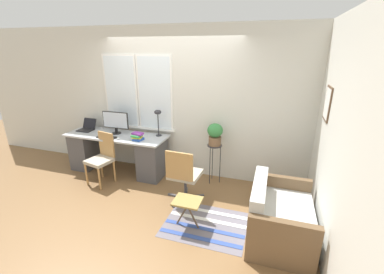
{
  "coord_description": "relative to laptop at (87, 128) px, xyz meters",
  "views": [
    {
      "loc": [
        1.78,
        -3.6,
        2.32
      ],
      "look_at": [
        0.55,
        0.16,
        0.94
      ],
      "focal_mm": 24.0,
      "sensor_mm": 36.0,
      "label": 1
    }
  ],
  "objects": [
    {
      "name": "ground_plane",
      "position": [
        1.74,
        -0.41,
        -0.8
      ],
      "size": [
        14.0,
        14.0,
        0.0
      ],
      "primitive_type": "plane",
      "color": "brown"
    },
    {
      "name": "wall_back_with_window",
      "position": [
        1.71,
        0.33,
        0.55
      ],
      "size": [
        9.0,
        0.12,
        2.7
      ],
      "color": "silver",
      "rests_on": "ground_plane"
    },
    {
      "name": "wall_right_with_picture",
      "position": [
        4.22,
        -0.41,
        0.55
      ],
      "size": [
        0.08,
        9.0,
        2.7
      ],
      "color": "silver",
      "rests_on": "ground_plane"
    },
    {
      "name": "desk",
      "position": [
        0.73,
        -0.08,
        -0.4
      ],
      "size": [
        1.96,
        0.65,
        0.75
      ],
      "color": "#B2B7BC",
      "rests_on": "ground_plane"
    },
    {
      "name": "laptop",
      "position": [
        0.0,
        0.0,
        0.0
      ],
      "size": [
        0.29,
        0.3,
        0.21
      ],
      "color": "black",
      "rests_on": "desk"
    },
    {
      "name": "monitor",
      "position": [
        0.69,
        -0.0,
        0.19
      ],
      "size": [
        0.54,
        0.17,
        0.43
      ],
      "color": "black",
      "rests_on": "desk"
    },
    {
      "name": "keyboard",
      "position": [
        0.65,
        -0.27,
        -0.04
      ],
      "size": [
        0.37,
        0.13,
        0.02
      ],
      "color": "black",
      "rests_on": "desk"
    },
    {
      "name": "mouse",
      "position": [
        0.91,
        -0.28,
        -0.03
      ],
      "size": [
        0.04,
        0.07,
        0.03
      ],
      "color": "silver",
      "rests_on": "desk"
    },
    {
      "name": "desk_lamp",
      "position": [
        1.52,
        0.12,
        0.35
      ],
      "size": [
        0.13,
        0.13,
        0.5
      ],
      "color": "#2D2D33",
      "rests_on": "desk"
    },
    {
      "name": "book_stack",
      "position": [
        1.27,
        -0.22,
        0.02
      ],
      "size": [
        0.21,
        0.18,
        0.14
      ],
      "color": "#2851B2",
      "rests_on": "desk"
    },
    {
      "name": "desk_chair_wooden",
      "position": [
        0.71,
        -0.54,
        -0.32
      ],
      "size": [
        0.47,
        0.48,
        0.91
      ],
      "rotation": [
        0.0,
        0.0,
        -0.22
      ],
      "color": "#B2844C",
      "rests_on": "ground_plane"
    },
    {
      "name": "office_chair_swivel",
      "position": [
        2.3,
        -0.69,
        -0.32
      ],
      "size": [
        0.58,
        0.6,
        0.9
      ],
      "rotation": [
        0.0,
        0.0,
        3.1
      ],
      "color": "#47474C",
      "rests_on": "ground_plane"
    },
    {
      "name": "couch_loveseat",
      "position": [
        3.72,
        -1.07,
        -0.53
      ],
      "size": [
        0.75,
        1.12,
        0.74
      ],
      "rotation": [
        0.0,
        0.0,
        1.57
      ],
      "color": "beige",
      "rests_on": "ground_plane"
    },
    {
      "name": "plant_stand",
      "position": [
        2.61,
        0.08,
        -0.18
      ],
      "size": [
        0.25,
        0.25,
        0.72
      ],
      "color": "#333338",
      "rests_on": "ground_plane"
    },
    {
      "name": "potted_plant",
      "position": [
        2.61,
        0.08,
        0.12
      ],
      "size": [
        0.27,
        0.27,
        0.39
      ],
      "color": "brown",
      "rests_on": "plant_stand"
    },
    {
      "name": "floor_rug_striped",
      "position": [
        2.79,
        -1.14,
        -0.8
      ],
      "size": [
        1.12,
        0.88,
        0.01
      ],
      "color": "slate",
      "rests_on": "ground_plane"
    },
    {
      "name": "folding_stool",
      "position": [
        2.56,
        -1.24,
        -0.44
      ],
      "size": [
        0.37,
        0.31,
        0.41
      ],
      "color": "olive",
      "rests_on": "ground_plane"
    }
  ]
}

